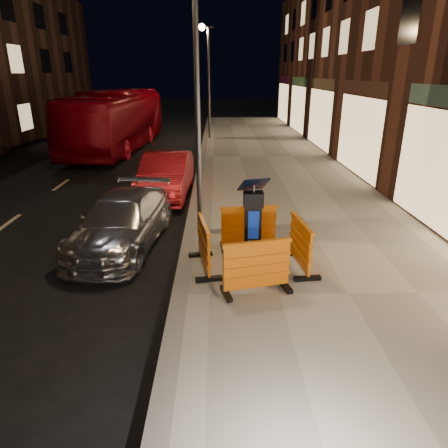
{
  "coord_description": "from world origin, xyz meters",
  "views": [
    {
      "loc": [
        0.67,
        -6.15,
        3.81
      ],
      "look_at": [
        0.8,
        1.0,
        1.1
      ],
      "focal_mm": 32.0,
      "sensor_mm": 36.0,
      "label": 1
    }
  ],
  "objects_px": {
    "barrier_back": "(249,227)",
    "car_red": "(167,195)",
    "parking_kiosk": "(253,227)",
    "barrier_kerbside": "(204,245)",
    "barrier_front": "(257,267)",
    "barrier_bldgside": "(300,245)",
    "bus_doubledecker": "(120,149)",
    "car_silver": "(124,245)"
  },
  "relations": [
    {
      "from": "barrier_bldgside",
      "to": "bus_doubledecker",
      "type": "distance_m",
      "value": 15.84
    },
    {
      "from": "parking_kiosk",
      "to": "car_silver",
      "type": "relative_size",
      "value": 0.43
    },
    {
      "from": "parking_kiosk",
      "to": "barrier_bldgside",
      "type": "distance_m",
      "value": 1.03
    },
    {
      "from": "parking_kiosk",
      "to": "car_red",
      "type": "xyz_separation_m",
      "value": [
        -2.35,
        5.56,
        -1.03
      ]
    },
    {
      "from": "barrier_front",
      "to": "car_silver",
      "type": "distance_m",
      "value": 3.83
    },
    {
      "from": "barrier_back",
      "to": "car_red",
      "type": "relative_size",
      "value": 0.3
    },
    {
      "from": "barrier_back",
      "to": "car_red",
      "type": "xyz_separation_m",
      "value": [
        -2.35,
        4.61,
        -0.64
      ]
    },
    {
      "from": "barrier_bldgside",
      "to": "car_red",
      "type": "height_order",
      "value": "barrier_bldgside"
    },
    {
      "from": "barrier_kerbside",
      "to": "bus_doubledecker",
      "type": "bearing_deg",
      "value": 8.57
    },
    {
      "from": "car_silver",
      "to": "barrier_back",
      "type": "bearing_deg",
      "value": -3.69
    },
    {
      "from": "barrier_kerbside",
      "to": "barrier_bldgside",
      "type": "distance_m",
      "value": 1.9
    },
    {
      "from": "barrier_bldgside",
      "to": "parking_kiosk",
      "type": "bearing_deg",
      "value": 83.61
    },
    {
      "from": "barrier_kerbside",
      "to": "bus_doubledecker",
      "type": "relative_size",
      "value": 0.12
    },
    {
      "from": "barrier_back",
      "to": "bus_doubledecker",
      "type": "bearing_deg",
      "value": 108.32
    },
    {
      "from": "barrier_back",
      "to": "barrier_kerbside",
      "type": "distance_m",
      "value": 1.34
    },
    {
      "from": "barrier_kerbside",
      "to": "car_red",
      "type": "xyz_separation_m",
      "value": [
        -1.4,
        5.56,
        -0.64
      ]
    },
    {
      "from": "parking_kiosk",
      "to": "barrier_front",
      "type": "relative_size",
      "value": 1.4
    },
    {
      "from": "parking_kiosk",
      "to": "barrier_kerbside",
      "type": "bearing_deg",
      "value": 171.61
    },
    {
      "from": "parking_kiosk",
      "to": "barrier_front",
      "type": "distance_m",
      "value": 1.03
    },
    {
      "from": "parking_kiosk",
      "to": "barrier_kerbside",
      "type": "relative_size",
      "value": 1.4
    },
    {
      "from": "barrier_kerbside",
      "to": "car_red",
      "type": "distance_m",
      "value": 5.77
    },
    {
      "from": "barrier_back",
      "to": "barrier_bldgside",
      "type": "relative_size",
      "value": 1.0
    },
    {
      "from": "barrier_bldgside",
      "to": "car_red",
      "type": "distance_m",
      "value": 6.5
    },
    {
      "from": "car_silver",
      "to": "car_red",
      "type": "xyz_separation_m",
      "value": [
        0.54,
        4.08,
        0.0
      ]
    },
    {
      "from": "barrier_front",
      "to": "car_red",
      "type": "bearing_deg",
      "value": 96.45
    },
    {
      "from": "parking_kiosk",
      "to": "barrier_bldgside",
      "type": "bearing_deg",
      "value": -8.39
    },
    {
      "from": "barrier_back",
      "to": "car_red",
      "type": "height_order",
      "value": "barrier_back"
    },
    {
      "from": "barrier_back",
      "to": "bus_doubledecker",
      "type": "distance_m",
      "value": 14.58
    },
    {
      "from": "car_silver",
      "to": "barrier_bldgside",
      "type": "bearing_deg",
      "value": -14.34
    },
    {
      "from": "barrier_back",
      "to": "barrier_bldgside",
      "type": "xyz_separation_m",
      "value": [
        0.95,
        -0.95,
        0.0
      ]
    },
    {
      "from": "bus_doubledecker",
      "to": "barrier_bldgside",
      "type": "bearing_deg",
      "value": -60.94
    },
    {
      "from": "barrier_bldgside",
      "to": "car_red",
      "type": "bearing_deg",
      "value": 24.29
    },
    {
      "from": "barrier_front",
      "to": "car_red",
      "type": "xyz_separation_m",
      "value": [
        -2.35,
        6.51,
        -0.64
      ]
    },
    {
      "from": "barrier_front",
      "to": "barrier_bldgside",
      "type": "distance_m",
      "value": 1.34
    },
    {
      "from": "parking_kiosk",
      "to": "bus_doubledecker",
      "type": "xyz_separation_m",
      "value": [
        -5.86,
        14.28,
        -1.03
      ]
    },
    {
      "from": "barrier_front",
      "to": "barrier_back",
      "type": "bearing_deg",
      "value": 76.61
    },
    {
      "from": "bus_doubledecker",
      "to": "barrier_back",
      "type": "bearing_deg",
      "value": -62.71
    },
    {
      "from": "barrier_kerbside",
      "to": "barrier_bldgside",
      "type": "height_order",
      "value": "same"
    },
    {
      "from": "barrier_front",
      "to": "barrier_kerbside",
      "type": "xyz_separation_m",
      "value": [
        -0.95,
        0.95,
        0.0
      ]
    },
    {
      "from": "barrier_front",
      "to": "parking_kiosk",
      "type": "bearing_deg",
      "value": 76.61
    },
    {
      "from": "barrier_kerbside",
      "to": "car_red",
      "type": "height_order",
      "value": "barrier_kerbside"
    },
    {
      "from": "barrier_bldgside",
      "to": "barrier_front",
      "type": "bearing_deg",
      "value": 128.61
    }
  ]
}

